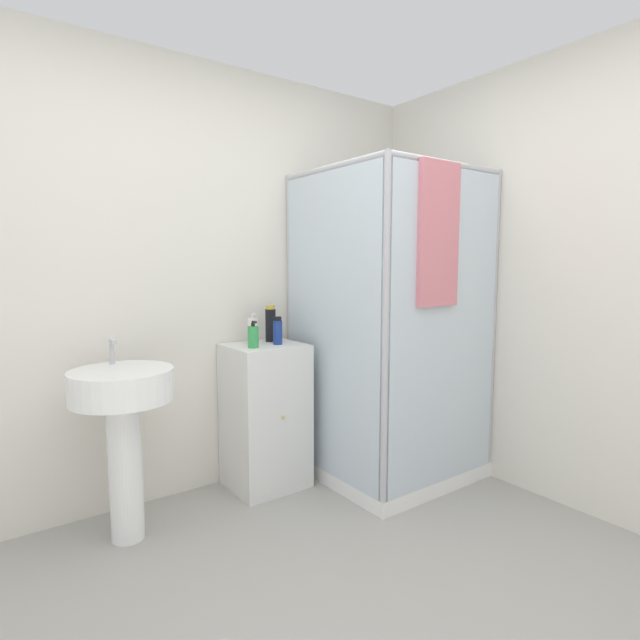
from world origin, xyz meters
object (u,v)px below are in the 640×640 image
at_px(soap_dispenser, 253,337).
at_px(lotion_bottle_white, 253,331).
at_px(shampoo_bottle_tall_black, 271,324).
at_px(shampoo_bottle_blue, 278,331).
at_px(sink, 123,414).

distance_m(soap_dispenser, lotion_bottle_white, 0.14).
xyz_separation_m(soap_dispenser, lotion_bottle_white, (0.07, 0.12, 0.02)).
distance_m(soap_dispenser, shampoo_bottle_tall_black, 0.25).
xyz_separation_m(shampoo_bottle_tall_black, lotion_bottle_white, (-0.13, -0.02, -0.03)).
height_order(shampoo_bottle_blue, lotion_bottle_white, lotion_bottle_white).
distance_m(shampoo_bottle_tall_black, lotion_bottle_white, 0.14).
bearing_deg(soap_dispenser, shampoo_bottle_tall_black, 35.66).
xyz_separation_m(sink, shampoo_bottle_blue, (0.92, 0.08, 0.32)).
bearing_deg(soap_dispenser, sink, -175.18).
distance_m(sink, soap_dispenser, 0.81).
relative_size(shampoo_bottle_tall_black, shampoo_bottle_blue, 1.35).
xyz_separation_m(shampoo_bottle_tall_black, shampoo_bottle_blue, (-0.02, -0.12, -0.03)).
bearing_deg(soap_dispenser, lotion_bottle_white, 61.82).
distance_m(sink, lotion_bottle_white, 0.89).
bearing_deg(sink, shampoo_bottle_blue, 5.19).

